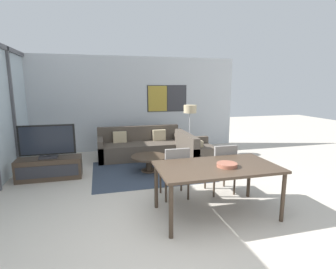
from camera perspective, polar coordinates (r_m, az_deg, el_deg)
ground_plane at (r=3.44m, az=3.79°, el=-24.03°), size 24.00×24.00×0.00m
wall_back at (r=8.06m, az=-8.02°, el=6.65°), size 6.69×0.09×2.80m
area_rug at (r=6.13m, az=-4.08°, el=-7.93°), size 2.54×2.09×0.01m
tv_console at (r=6.13m, az=-24.36°, el=-6.72°), size 1.29×0.47×0.45m
television at (r=5.99m, az=-24.78°, el=-1.45°), size 1.10×0.20×0.71m
sofa_main at (r=7.26m, az=-5.99°, el=-2.79°), size 2.28×0.90×0.83m
sofa_side at (r=6.47m, az=6.42°, el=-4.46°), size 0.90×1.41×0.83m
coffee_table at (r=6.05m, az=-4.12°, el=-5.50°), size 0.83×0.83×0.36m
dining_table at (r=4.02m, az=10.61°, el=-7.62°), size 1.80×1.01×0.78m
dining_chair_left at (r=4.57m, az=1.62°, el=-7.86°), size 0.46×0.46×0.92m
dining_chair_centre at (r=4.87m, az=11.68°, el=-6.90°), size 0.46×0.46×0.92m
fruit_bowl at (r=3.98m, az=12.71°, el=-6.40°), size 0.30×0.30×0.05m
floor_lamp at (r=7.39m, az=4.82°, el=4.78°), size 0.36×0.36×1.41m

